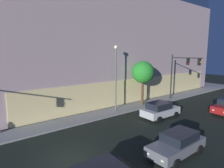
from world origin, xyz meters
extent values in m
plane|color=black|center=(0.00, 0.00, 0.00)|extent=(120.00, 120.00, 0.00)
cube|color=#4C4C51|center=(14.99, 19.00, 0.07)|extent=(38.40, 21.92, 0.15)
cube|color=#F2DB93|center=(14.99, 8.44, 1.81)|extent=(34.20, 0.60, 3.31)
cube|color=#B09799|center=(14.99, 19.00, 7.76)|extent=(38.00, 21.52, 15.22)
cylinder|color=black|center=(19.77, 6.34, 3.47)|extent=(0.18, 0.18, 6.65)
cylinder|color=black|center=(19.79, 4.04, 6.33)|extent=(0.15, 4.61, 0.12)
cube|color=black|center=(19.79, 3.81, 5.83)|extent=(0.32, 0.32, 0.90)
sphere|color=red|center=(19.79, 3.63, 5.55)|extent=(0.18, 0.18, 0.18)
cube|color=black|center=(19.80, 2.20, 5.83)|extent=(0.32, 0.32, 0.90)
sphere|color=yellow|center=(19.80, 2.02, 5.83)|extent=(0.18, 0.18, 0.18)
cylinder|color=#5A5A5A|center=(9.31, 6.69, 3.83)|extent=(0.16, 0.16, 7.37)
sphere|color=#F9EFC6|center=(9.31, 6.69, 7.67)|extent=(0.44, 0.44, 0.44)
cylinder|color=#50341E|center=(13.83, 6.60, 1.74)|extent=(0.32, 0.32, 3.18)
sphere|color=#248B28|center=(13.83, 6.60, 4.50)|extent=(2.93, 2.93, 2.93)
cube|color=slate|center=(6.19, -3.80, 0.66)|extent=(4.62, 1.90, 0.69)
cube|color=black|center=(6.53, -3.80, 1.30)|extent=(2.45, 1.69, 0.60)
cube|color=#F9F4CC|center=(3.94, -4.38, 0.66)|extent=(0.12, 0.20, 0.12)
cube|color=#F9F4CC|center=(3.93, -3.28, 0.66)|extent=(0.12, 0.20, 0.12)
cylinder|color=black|center=(4.77, -4.74, 0.31)|extent=(0.63, 0.25, 0.63)
cylinder|color=black|center=(4.75, -2.90, 0.31)|extent=(0.63, 0.25, 0.63)
cylinder|color=black|center=(7.62, -4.71, 0.31)|extent=(0.63, 0.25, 0.63)
cylinder|color=black|center=(7.60, -2.86, 0.31)|extent=(0.63, 0.25, 0.63)
cube|color=#B7BABF|center=(11.69, 1.88, 0.71)|extent=(4.45, 2.11, 0.75)
cube|color=black|center=(11.36, 1.89, 1.42)|extent=(2.42, 1.85, 0.67)
cube|color=#F9F4CC|center=(13.85, 2.40, 0.71)|extent=(0.13, 0.20, 0.12)
cube|color=#F9F4CC|center=(13.81, 1.22, 0.71)|extent=(0.13, 0.20, 0.12)
cylinder|color=black|center=(13.08, 2.82, 0.34)|extent=(0.68, 0.26, 0.67)
cylinder|color=black|center=(13.02, 0.85, 0.34)|extent=(0.68, 0.26, 0.67)
cylinder|color=black|center=(10.36, 2.90, 0.34)|extent=(0.68, 0.26, 0.67)
cylinder|color=black|center=(10.30, 0.93, 0.34)|extent=(0.68, 0.26, 0.67)
cube|color=#F9F4CC|center=(16.72, -1.47, 0.73)|extent=(0.12, 0.20, 0.12)
cylinder|color=black|center=(17.52, -1.08, 0.35)|extent=(0.71, 0.24, 0.71)
cylinder|color=black|center=(20.29, -1.07, 0.35)|extent=(0.71, 0.24, 0.71)
camera|label=1|loc=(-4.97, -10.90, 7.02)|focal=30.99mm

